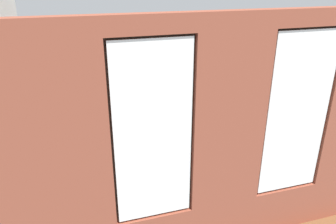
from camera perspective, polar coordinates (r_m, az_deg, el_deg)
ground_plane at (r=6.99m, az=-0.22°, el=-7.45°), size 6.22×5.88×0.10m
brick_wall_with_windows at (r=4.16m, az=10.19°, el=-5.74°), size 5.62×0.30×3.13m
white_wall_right at (r=5.97m, az=-25.85°, el=1.83°), size 0.10×4.88×3.13m
couch_by_window at (r=5.31m, az=6.68°, el=-13.73°), size 1.98×0.87×0.80m
couch_left at (r=7.39m, az=16.39°, el=-3.35°), size 1.02×2.07×0.80m
coffee_table at (r=6.95m, az=-3.42°, el=-3.73°), size 1.25×0.70×0.43m
cup_ceramic at (r=6.74m, az=-6.32°, el=-3.72°), size 0.08×0.08×0.10m
candle_jar at (r=6.94m, az=-4.87°, el=-2.72°), size 0.08×0.08×0.12m
table_plant_small at (r=6.80m, az=-2.47°, el=-2.72°), size 0.13×0.13×0.21m
remote_gray at (r=6.91m, az=-3.43°, el=-3.22°), size 0.08×0.18×0.02m
remote_silver at (r=7.10m, az=-0.98°, el=-2.44°), size 0.17×0.07×0.02m
media_console at (r=6.99m, az=-21.03°, el=-6.17°), size 0.96×0.42×0.53m
tv_flatscreen at (r=6.73m, az=-21.74°, el=-1.69°), size 0.98×0.20×0.66m
papasan_chair at (r=8.14m, az=-3.04°, el=0.84°), size 1.01×1.01×0.66m
potted_plant_beside_window_right at (r=4.76m, az=-13.33°, el=-15.75°), size 0.53×0.53×0.83m
potted_plant_foreground_right at (r=8.19m, az=-18.89°, el=1.09°), size 0.59×0.59×0.93m
potted_plant_mid_room_small at (r=7.83m, az=5.81°, el=-0.68°), size 0.33×0.33×0.58m
potted_plant_near_tv at (r=5.94m, az=-16.66°, el=-6.44°), size 0.80×0.94×1.30m
potted_plant_by_left_couch at (r=8.33m, az=8.76°, el=0.68°), size 0.28×0.28×0.52m
potted_plant_corner_near_left at (r=9.15m, az=9.72°, el=4.39°), size 0.95×0.92×1.07m
potted_plant_between_couches at (r=5.93m, az=19.61°, el=-9.40°), size 0.72×0.70×1.14m
potted_plant_corner_far_left at (r=6.18m, az=26.37°, el=-6.81°), size 0.72×0.72×1.00m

